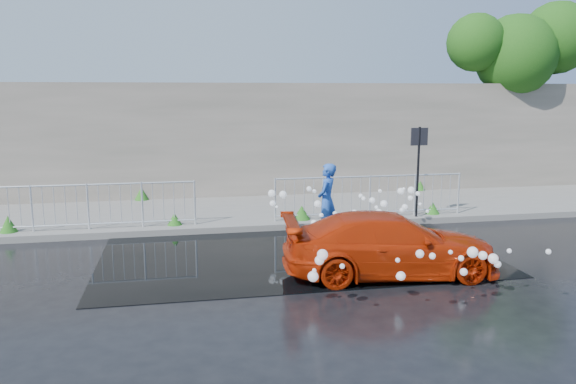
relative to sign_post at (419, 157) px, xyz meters
name	(u,v)px	position (x,y,z in m)	size (l,w,h in m)	color
ground	(279,268)	(-4.20, -3.10, -1.72)	(90.00, 90.00, 0.00)	black
pavement	(248,211)	(-4.20, 1.90, -1.65)	(30.00, 4.00, 0.15)	#63625E
curb	(258,228)	(-4.20, -0.10, -1.64)	(30.00, 0.25, 0.16)	#63625E
retaining_wall	(239,140)	(-4.20, 4.10, 0.18)	(30.00, 0.60, 3.50)	#635E54
puddle	(294,252)	(-3.70, -2.10, -1.72)	(8.00, 5.00, 0.01)	black
sign_post	(419,157)	(0.00, 0.00, 0.00)	(0.45, 0.06, 2.50)	black
tree	(523,48)	(5.57, 4.31, 3.11)	(5.19, 2.76, 6.43)	#332114
railing_left	(88,205)	(-8.20, 0.25, -0.99)	(5.05, 0.05, 1.10)	silver
railing_right	(370,195)	(-1.20, 0.25, -0.99)	(5.05, 0.05, 1.10)	silver
weeds	(235,206)	(-4.60, 1.45, -1.40)	(12.17, 3.93, 0.39)	#1E5115
water_spray	(364,224)	(-2.36, -2.74, -1.02)	(3.71, 5.71, 1.02)	white
red_car	(390,244)	(-2.23, -3.90, -1.14)	(1.63, 4.01, 1.16)	#B02407
person	(327,201)	(-2.70, -1.05, -0.85)	(0.64, 0.42, 1.75)	#2452B4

